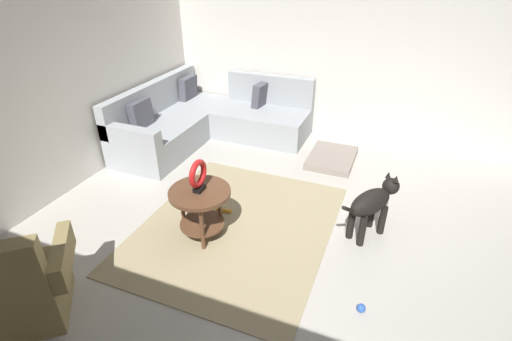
{
  "coord_description": "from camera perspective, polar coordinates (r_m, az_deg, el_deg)",
  "views": [
    {
      "loc": [
        -2.7,
        -0.66,
        2.5
      ],
      "look_at": [
        0.45,
        0.6,
        0.55
      ],
      "focal_mm": 26.48,
      "sensor_mm": 36.0,
      "label": 1
    }
  ],
  "objects": [
    {
      "name": "wall_back",
      "position": [
        4.65,
        -30.91,
        11.41
      ],
      "size": [
        6.0,
        0.12,
        2.7
      ],
      "primitive_type": "cube",
      "color": "silver",
      "rests_on": "ground_plane"
    },
    {
      "name": "dog",
      "position": [
        3.89,
        17.23,
        -4.69
      ],
      "size": [
        0.75,
        0.49,
        0.63
      ],
      "rotation": [
        0.0,
        0.0,
        4.15
      ],
      "color": "black",
      "rests_on": "ground_plane"
    },
    {
      "name": "dog_toy_ball",
      "position": [
        3.33,
        15.6,
        -19.39
      ],
      "size": [
        0.07,
        0.07,
        0.07
      ],
      "primitive_type": "sphere",
      "color": "blue",
      "rests_on": "ground_plane"
    },
    {
      "name": "torus_sculpture",
      "position": [
        3.56,
        -8.74,
        -0.7
      ],
      "size": [
        0.28,
        0.08,
        0.33
      ],
      "color": "black",
      "rests_on": "side_table"
    },
    {
      "name": "dog_bed_mat",
      "position": [
        5.34,
        11.37,
        1.86
      ],
      "size": [
        0.8,
        0.6,
        0.09
      ],
      "primitive_type": "cube",
      "color": "gray",
      "rests_on": "ground_plane"
    },
    {
      "name": "area_rug",
      "position": [
        4.03,
        -2.94,
        -8.47
      ],
      "size": [
        2.3,
        1.9,
        0.01
      ],
      "primitive_type": "cube",
      "color": "tan",
      "rests_on": "ground_plane"
    },
    {
      "name": "wall_right",
      "position": [
        5.79,
        15.56,
        17.42
      ],
      "size": [
        0.12,
        6.0,
        2.7
      ],
      "primitive_type": "cube",
      "color": "silver",
      "rests_on": "ground_plane"
    },
    {
      "name": "sectional_couch",
      "position": [
        5.84,
        -7.35,
        7.4
      ],
      "size": [
        2.2,
        2.25,
        0.88
      ],
      "color": "#9EA3A8",
      "rests_on": "ground_plane"
    },
    {
      "name": "ground_plane",
      "position": [
        3.77,
        6.08,
        -12.86
      ],
      "size": [
        6.0,
        6.0,
        0.1
      ],
      "primitive_type": "cube",
      "color": "#B7B2A8"
    },
    {
      "name": "armchair",
      "position": [
        3.46,
        -32.37,
        -14.82
      ],
      "size": [
        0.97,
        1.0,
        0.88
      ],
      "rotation": [
        0.0,
        0.0,
        -0.88
      ],
      "color": "olive",
      "rests_on": "ground_plane"
    },
    {
      "name": "side_table",
      "position": [
        3.71,
        -8.39,
        -4.62
      ],
      "size": [
        0.6,
        0.6,
        0.54
      ],
      "color": "brown",
      "rests_on": "ground_plane"
    },
    {
      "name": "dog_toy_rope",
      "position": [
        4.23,
        -4.83,
        -6.08
      ],
      "size": [
        0.08,
        0.17,
        0.05
      ],
      "primitive_type": "cylinder",
      "rotation": [
        0.0,
        1.57,
        1.74
      ],
      "color": "orange",
      "rests_on": "ground_plane"
    }
  ]
}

